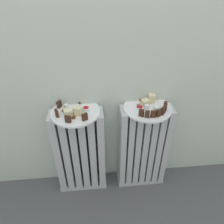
% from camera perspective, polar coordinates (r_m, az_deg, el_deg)
% --- Properties ---
extents(ground_plane, '(6.00, 6.00, 0.00)m').
position_cam_1_polar(ground_plane, '(1.54, 1.13, -26.15)').
color(ground_plane, '#4C4C51').
extents(radiator_left, '(0.33, 0.13, 0.64)m').
position_cam_1_polar(radiator_left, '(1.45, -8.44, -10.75)').
color(radiator_left, '#B2B2B7').
rests_on(radiator_left, ground_plane).
extents(radiator_right, '(0.33, 0.13, 0.64)m').
position_cam_1_polar(radiator_right, '(1.48, 8.24, -9.62)').
color(radiator_right, '#B2B2B7').
rests_on(radiator_right, ground_plane).
extents(plate_left, '(0.28, 0.28, 0.01)m').
position_cam_1_polar(plate_left, '(1.23, -9.73, -0.01)').
color(plate_left, white).
rests_on(plate_left, radiator_left).
extents(plate_right, '(0.28, 0.28, 0.01)m').
position_cam_1_polar(plate_right, '(1.27, 9.48, 1.05)').
color(plate_right, white).
rests_on(plate_right, radiator_right).
extents(dark_cake_slice_left_0, '(0.03, 0.03, 0.04)m').
position_cam_1_polar(dark_cake_slice_left_0, '(1.27, -13.94, 2.00)').
color(dark_cake_slice_left_0, '#382114').
rests_on(dark_cake_slice_left_0, plate_left).
extents(dark_cake_slice_left_1, '(0.02, 0.03, 0.04)m').
position_cam_1_polar(dark_cake_slice_left_1, '(1.20, -14.56, -0.31)').
color(dark_cake_slice_left_1, '#382114').
rests_on(dark_cake_slice_left_1, plate_left).
extents(dark_cake_slice_left_2, '(0.03, 0.02, 0.04)m').
position_cam_1_polar(dark_cake_slice_left_2, '(1.14, -11.70, -1.87)').
color(dark_cake_slice_left_2, '#382114').
rests_on(dark_cake_slice_left_2, plate_left).
extents(dark_cake_slice_left_3, '(0.03, 0.03, 0.04)m').
position_cam_1_polar(dark_cake_slice_left_3, '(1.14, -7.30, -1.32)').
color(dark_cake_slice_left_3, '#382114').
rests_on(dark_cake_slice_left_3, plate_left).
extents(marble_cake_slice_left_0, '(0.05, 0.05, 0.05)m').
position_cam_1_polar(marble_cake_slice_left_0, '(1.19, -9.08, 0.24)').
color(marble_cake_slice_left_0, beige).
rests_on(marble_cake_slice_left_0, plate_left).
extents(marble_cake_slice_left_1, '(0.05, 0.05, 0.04)m').
position_cam_1_polar(marble_cake_slice_left_1, '(1.19, -11.67, -0.19)').
color(marble_cake_slice_left_1, beige).
rests_on(marble_cake_slice_left_1, plate_left).
extents(turkish_delight_left_0, '(0.03, 0.03, 0.03)m').
position_cam_1_polar(turkish_delight_left_0, '(1.22, -9.67, 0.67)').
color(turkish_delight_left_0, white).
rests_on(turkish_delight_left_0, plate_left).
extents(turkish_delight_left_1, '(0.03, 0.03, 0.02)m').
position_cam_1_polar(turkish_delight_left_1, '(1.27, -12.17, 1.57)').
color(turkish_delight_left_1, white).
rests_on(turkish_delight_left_1, plate_left).
extents(turkish_delight_left_2, '(0.03, 0.03, 0.02)m').
position_cam_1_polar(turkish_delight_left_2, '(1.25, -9.01, 1.47)').
color(turkish_delight_left_2, white).
rests_on(turkish_delight_left_2, plate_left).
extents(medjool_date_left_0, '(0.03, 0.02, 0.02)m').
position_cam_1_polar(medjool_date_left_0, '(1.24, -12.74, 0.37)').
color(medjool_date_left_0, '#4C2814').
rests_on(medjool_date_left_0, plate_left).
extents(medjool_date_left_1, '(0.03, 0.02, 0.02)m').
position_cam_1_polar(medjool_date_left_1, '(1.17, -10.27, -1.42)').
color(medjool_date_left_1, '#4C2814').
rests_on(medjool_date_left_1, plate_left).
extents(medjool_date_left_2, '(0.03, 0.02, 0.02)m').
position_cam_1_polar(medjool_date_left_2, '(1.18, -7.26, -0.92)').
color(medjool_date_left_2, '#4C2814').
rests_on(medjool_date_left_2, plate_left).
extents(medjool_date_left_3, '(0.02, 0.02, 0.02)m').
position_cam_1_polar(medjool_date_left_3, '(1.28, -8.67, 2.36)').
color(medjool_date_left_3, '#4C2814').
rests_on(medjool_date_left_3, plate_left).
extents(jam_bowl_left, '(0.04, 0.04, 0.02)m').
position_cam_1_polar(jam_bowl_left, '(1.22, -6.96, 0.80)').
color(jam_bowl_left, white).
rests_on(jam_bowl_left, plate_left).
extents(dark_cake_slice_right_0, '(0.03, 0.03, 0.04)m').
position_cam_1_polar(dark_cake_slice_right_0, '(1.18, 7.86, -0.25)').
color(dark_cake_slice_right_0, '#382114').
rests_on(dark_cake_slice_right_0, plate_right).
extents(dark_cake_slice_right_1, '(0.03, 0.02, 0.04)m').
position_cam_1_polar(dark_cake_slice_right_1, '(1.17, 9.40, -0.55)').
color(dark_cake_slice_right_1, '#382114').
rests_on(dark_cake_slice_right_1, plate_right).
extents(dark_cake_slice_right_2, '(0.03, 0.02, 0.04)m').
position_cam_1_polar(dark_cake_slice_right_2, '(1.18, 10.96, -0.56)').
color(dark_cake_slice_right_2, '#382114').
rests_on(dark_cake_slice_right_2, plate_right).
extents(dark_cake_slice_right_3, '(0.03, 0.03, 0.04)m').
position_cam_1_polar(dark_cake_slice_right_3, '(1.19, 12.34, -0.28)').
color(dark_cake_slice_right_3, '#382114').
rests_on(dark_cake_slice_right_3, plate_right).
extents(dark_cake_slice_right_4, '(0.03, 0.03, 0.04)m').
position_cam_1_polar(dark_cake_slice_right_4, '(1.21, 13.37, 0.26)').
color(dark_cake_slice_right_4, '#382114').
rests_on(dark_cake_slice_right_4, plate_right).
extents(dark_cake_slice_right_5, '(0.03, 0.03, 0.04)m').
position_cam_1_polar(dark_cake_slice_right_5, '(1.24, 13.96, 0.97)').
color(dark_cake_slice_right_5, '#382114').
rests_on(dark_cake_slice_right_5, plate_right).
extents(dark_cake_slice_right_6, '(0.02, 0.03, 0.04)m').
position_cam_1_polar(dark_cake_slice_right_6, '(1.27, 14.06, 1.76)').
color(dark_cake_slice_right_6, '#382114').
rests_on(dark_cake_slice_right_6, plate_right).
extents(marble_cake_slice_right_0, '(0.05, 0.05, 0.04)m').
position_cam_1_polar(marble_cake_slice_right_0, '(1.27, 8.87, 2.54)').
color(marble_cake_slice_right_0, beige).
rests_on(marble_cake_slice_right_0, plate_right).
extents(marble_cake_slice_right_1, '(0.04, 0.04, 0.05)m').
position_cam_1_polar(marble_cake_slice_right_1, '(1.30, 10.57, 3.60)').
color(marble_cake_slice_right_1, beige).
rests_on(marble_cake_slice_right_1, plate_right).
extents(turkish_delight_right_0, '(0.03, 0.03, 0.03)m').
position_cam_1_polar(turkish_delight_right_0, '(1.24, 11.82, 0.89)').
color(turkish_delight_right_0, white).
rests_on(turkish_delight_right_0, plate_right).
extents(turkish_delight_right_1, '(0.03, 0.03, 0.02)m').
position_cam_1_polar(turkish_delight_right_1, '(1.25, 9.26, 1.40)').
color(turkish_delight_right_1, white).
rests_on(turkish_delight_right_1, plate_right).
extents(medjool_date_right_0, '(0.03, 0.02, 0.02)m').
position_cam_1_polar(medjool_date_right_0, '(1.26, 7.05, 1.81)').
color(medjool_date_right_0, '#4C2814').
rests_on(medjool_date_right_0, plate_right).
extents(medjool_date_right_1, '(0.03, 0.04, 0.02)m').
position_cam_1_polar(medjool_date_right_1, '(1.31, 7.65, 3.30)').
color(medjool_date_right_1, '#4C2814').
rests_on(medjool_date_right_1, plate_right).
extents(jam_bowl_right, '(0.04, 0.04, 0.02)m').
position_cam_1_polar(jam_bowl_right, '(1.22, 7.32, 0.99)').
color(jam_bowl_right, white).
rests_on(jam_bowl_right, plate_right).
extents(fork, '(0.04, 0.09, 0.00)m').
position_cam_1_polar(fork, '(1.25, 11.18, 0.72)').
color(fork, silver).
rests_on(fork, plate_right).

